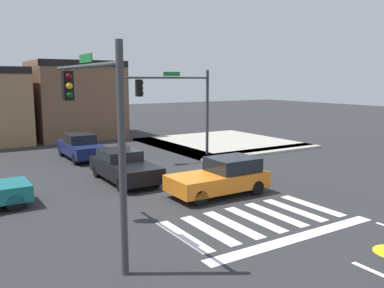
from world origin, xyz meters
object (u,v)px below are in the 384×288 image
(traffic_signal_northeast, at_px, (178,98))
(car_navy, at_px, (81,147))
(car_black, at_px, (124,166))
(traffic_signal_southwest, at_px, (93,112))
(car_orange, at_px, (221,177))

(traffic_signal_northeast, bearing_deg, car_navy, -35.21)
(traffic_signal_northeast, height_order, car_navy, traffic_signal_northeast)
(car_black, bearing_deg, traffic_signal_southwest, -28.24)
(traffic_signal_northeast, distance_m, car_orange, 8.28)
(car_orange, relative_size, car_navy, 0.94)
(car_orange, height_order, car_black, car_orange)
(car_black, xyz_separation_m, car_navy, (-0.12, 6.55, 0.04))
(traffic_signal_northeast, bearing_deg, car_black, 32.76)
(traffic_signal_northeast, distance_m, car_black, 6.46)
(car_orange, xyz_separation_m, car_black, (-2.62, 4.32, -0.03))
(car_black, bearing_deg, car_orange, 31.21)
(traffic_signal_southwest, bearing_deg, car_navy, -14.81)
(car_black, distance_m, car_navy, 6.55)
(traffic_signal_northeast, height_order, car_black, traffic_signal_northeast)
(car_black, relative_size, car_navy, 1.04)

